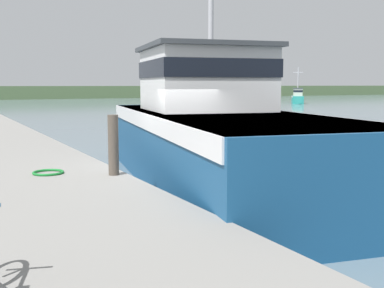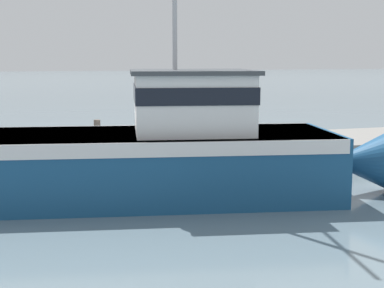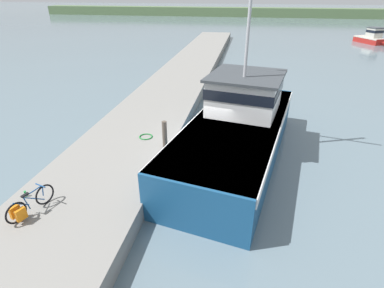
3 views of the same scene
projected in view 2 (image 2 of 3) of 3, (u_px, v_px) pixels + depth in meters
name	position (u px, v px, depth m)	size (l,w,h in m)	color
ground_plane	(119.00, 189.00, 18.16)	(320.00, 320.00, 0.00)	slate
dock_pier	(100.00, 158.00, 21.56)	(4.62, 80.00, 0.74)	gray
fishing_boat_main	(165.00, 150.00, 16.77)	(5.86, 13.08, 10.34)	navy
mooring_post	(97.00, 139.00, 19.40)	(0.22, 0.22, 1.25)	#51473D
hose_coil	(115.00, 150.00, 20.83)	(0.65, 0.65, 0.05)	#197A2D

